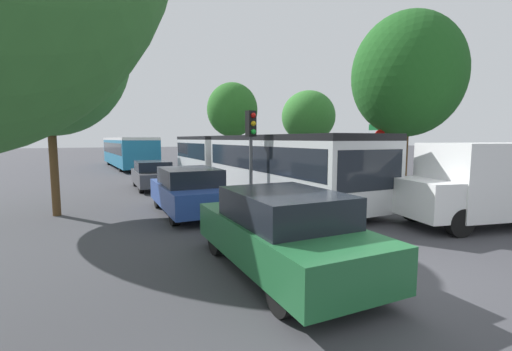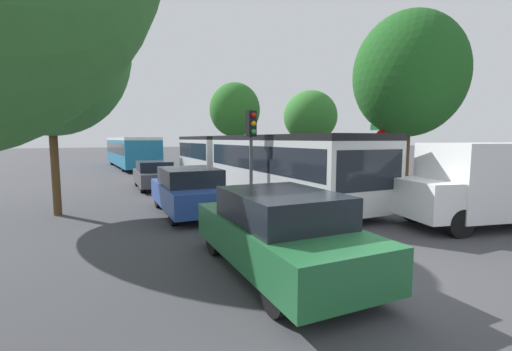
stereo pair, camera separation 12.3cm
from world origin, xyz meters
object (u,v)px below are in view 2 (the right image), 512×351
at_px(articulated_bus, 245,158).
at_px(queued_car_blue, 189,191).
at_px(tree_right_far, 235,110).
at_px(no_entry_sign, 381,151).
at_px(white_van, 494,181).
at_px(tree_right_near, 409,75).
at_px(queued_car_green, 279,231).
at_px(traffic_light, 251,137).
at_px(tree_left_mid, 47,46).
at_px(tree_right_mid, 310,117).
at_px(queued_car_graphite, 154,175).
at_px(city_bus_rear, 131,150).
at_px(direction_sign_post, 383,136).

distance_m(articulated_bus, queued_car_blue, 6.20).
bearing_deg(tree_right_far, no_entry_sign, -93.86).
bearing_deg(white_van, tree_right_near, -102.31).
relative_size(no_entry_sign, tree_right_far, 0.36).
relative_size(queued_car_green, tree_right_near, 0.56).
distance_m(traffic_light, tree_right_near, 7.86).
relative_size(white_van, no_entry_sign, 1.88).
relative_size(queued_car_green, tree_left_mid, 0.55).
height_order(articulated_bus, tree_right_near, tree_right_near).
xyz_separation_m(articulated_bus, tree_right_mid, (6.13, 3.33, 2.37)).
bearing_deg(queued_car_graphite, tree_right_mid, -79.71).
bearing_deg(tree_right_near, queued_car_blue, 179.66).
relative_size(traffic_light, tree_right_near, 0.44).
bearing_deg(tree_right_near, city_bus_rear, 115.52).
bearing_deg(direction_sign_post, city_bus_rear, -71.84).
bearing_deg(tree_right_mid, queued_car_graphite, -170.69).
bearing_deg(white_van, tree_right_far, -83.31).
bearing_deg(traffic_light, queued_car_graphite, -170.02).
bearing_deg(queued_car_blue, tree_right_far, -24.74).
bearing_deg(articulated_bus, queued_car_green, -19.88).
bearing_deg(tree_right_near, queued_car_graphite, 146.88).
bearing_deg(white_van, tree_left_mid, -18.41).
xyz_separation_m(queued_car_green, no_entry_sign, (8.41, 5.90, 1.12)).
relative_size(tree_left_mid, tree_right_near, 1.02).
bearing_deg(city_bus_rear, queued_car_graphite, 175.57).
bearing_deg(city_bus_rear, queued_car_green, 176.79).
bearing_deg(white_van, articulated_bus, -58.83).
distance_m(white_van, tree_right_near, 6.84).
bearing_deg(articulated_bus, direction_sign_post, 53.26).
distance_m(tree_right_near, tree_right_far, 20.83).
bearing_deg(tree_left_mid, direction_sign_post, -3.57).
bearing_deg(tree_right_mid, city_bus_rear, 130.05).
relative_size(white_van, tree_right_mid, 0.96).
bearing_deg(no_entry_sign, tree_left_mid, -95.62).
height_order(traffic_light, no_entry_sign, traffic_light).
relative_size(articulated_bus, direction_sign_post, 4.82).
distance_m(articulated_bus, city_bus_rear, 15.71).
bearing_deg(tree_left_mid, queued_car_graphite, 51.64).
bearing_deg(queued_car_graphite, traffic_light, -158.05).
bearing_deg(direction_sign_post, white_van, 65.50).
distance_m(queued_car_blue, tree_right_mid, 13.28).
bearing_deg(tree_right_mid, traffic_light, -134.91).
height_order(city_bus_rear, queued_car_blue, city_bus_rear).
bearing_deg(tree_right_far, tree_right_mid, -89.40).
xyz_separation_m(direction_sign_post, tree_right_far, (0.85, 20.01, 2.69)).
bearing_deg(tree_right_far, queued_car_graphite, -124.99).
distance_m(traffic_light, tree_left_mid, 6.87).
distance_m(city_bus_rear, traffic_light, 19.93).
xyz_separation_m(city_bus_rear, no_entry_sign, (8.49, -19.55, 0.42)).
height_order(queued_car_green, queued_car_graphite, queued_car_green).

